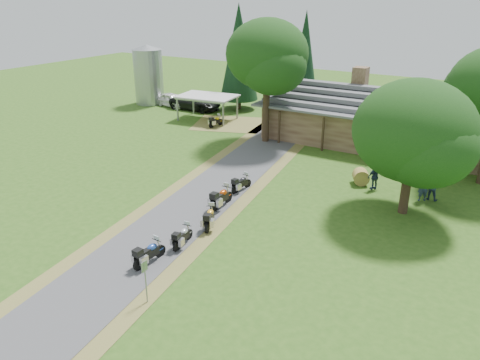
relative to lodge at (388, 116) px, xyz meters
The scene contains 22 objects.
ground 24.86m from the lodge, 104.04° to the right, with size 120.00×120.00×0.00m, color #2F5618.
driveway 21.17m from the lodge, 108.00° to the right, with size 46.00×46.00×0.00m, color #4C4C4F.
lodge is the anchor object (origin of this frame).
silo 27.99m from the lodge, behind, with size 3.29×3.29×6.68m, color gray.
carport 17.94m from the lodge, behind, with size 5.74×3.83×2.49m, color silver, non-canonical shape.
car_white_sedan 24.72m from the lodge, behind, with size 5.72×2.42×1.91m, color white.
car_dark_suv 21.64m from the lodge, behind, with size 6.36×2.70×2.43m, color black.
motorcycle_row_a 25.58m from the lodge, 100.50° to the right, with size 1.85×0.60×1.27m, color #24469B, non-canonical shape.
motorcycle_row_b 23.35m from the lodge, 100.77° to the right, with size 1.67×0.55×1.14m, color #B5B8BD, non-canonical shape.
motorcycle_row_c 20.96m from the lodge, 101.96° to the right, with size 1.82×0.59×1.25m, color gold, non-canonical shape.
motorcycle_row_d 18.74m from the lodge, 106.11° to the right, with size 2.02×0.66×1.38m, color #B73E09, non-canonical shape.
motorcycle_row_e 16.19m from the lodge, 109.70° to the right, with size 1.70×0.56×1.17m, color black, non-canonical shape.
motorcycle_carport_a 16.03m from the lodge, 169.59° to the right, with size 1.74×0.57×1.19m, color yellow, non-canonical shape.
person_a 11.89m from the lodge, 64.11° to the right, with size 0.64×0.46×2.24m, color #293853.
person_b 11.68m from the lodge, 61.12° to the right, with size 0.62×0.45×2.18m, color #293853.
person_c 10.66m from the lodge, 78.84° to the right, with size 0.60×0.43×2.11m, color #293853.
hay_bale 10.15m from the lodge, 84.37° to the right, with size 1.06×1.06×0.97m, color olive.
sign_post 27.68m from the lodge, 95.59° to the right, with size 0.37×0.06×2.03m, color gray, non-canonical shape.
oak_lodge_left 10.94m from the lodge, 153.41° to the right, with size 6.86×6.86×12.07m, color #133710, non-canonical shape.
oak_driveway 13.84m from the lodge, 70.69° to the right, with size 6.84×6.84×8.17m, color #133710, non-canonical shape.
cedar_near 10.15m from the lodge, 161.71° to the left, with size 3.32×3.32×10.74m, color black.
cedar_far 18.47m from the lodge, 165.21° to the left, with size 4.20×4.20×11.23m, color black.
Camera 1 is at (15.21, -15.61, 12.34)m, focal length 35.00 mm.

